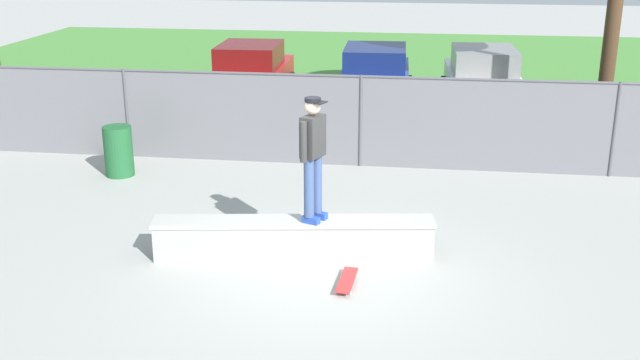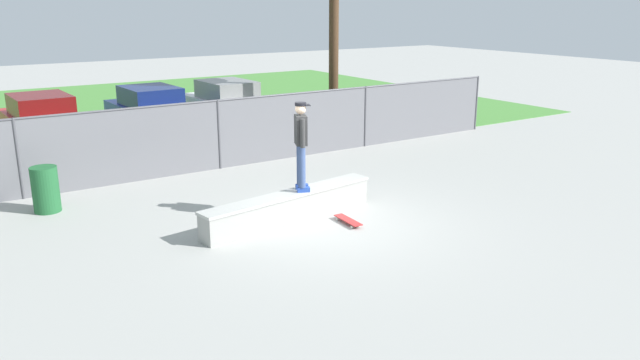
% 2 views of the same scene
% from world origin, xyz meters
% --- Properties ---
extents(ground_plane, '(80.00, 80.00, 0.00)m').
position_xyz_m(ground_plane, '(0.00, 0.00, 0.00)').
color(ground_plane, '#9E9E99').
extents(grass_strip, '(31.78, 20.00, 0.02)m').
position_xyz_m(grass_strip, '(0.00, 15.58, 0.01)').
color(grass_strip, '#478438').
rests_on(grass_strip, ground).
extents(concrete_ledge, '(4.19, 1.08, 0.60)m').
position_xyz_m(concrete_ledge, '(-0.57, 0.62, 0.30)').
color(concrete_ledge, '#999993').
rests_on(concrete_ledge, ground).
extents(skateboarder, '(0.39, 0.56, 1.84)m').
position_xyz_m(skateboarder, '(-0.28, 0.63, 1.63)').
color(skateboarder, '#2647A5').
rests_on(skateboarder, concrete_ledge).
extents(skateboard, '(0.24, 0.81, 0.09)m').
position_xyz_m(skateboard, '(0.31, -0.21, 0.07)').
color(skateboard, red).
rests_on(skateboard, ground).
extents(chainlink_fence, '(19.85, 0.07, 1.89)m').
position_xyz_m(chainlink_fence, '(-0.00, 5.28, 1.03)').
color(chainlink_fence, '#4C4C51').
rests_on(chainlink_fence, ground).
extents(car_red, '(2.13, 4.26, 1.66)m').
position_xyz_m(car_red, '(-3.50, 10.65, 0.84)').
color(car_red, '#B21E1E').
rests_on(car_red, ground).
extents(car_blue, '(2.13, 4.26, 1.66)m').
position_xyz_m(car_blue, '(-0.08, 10.64, 0.84)').
color(car_blue, '#233D9E').
rests_on(car_blue, ground).
extents(car_white, '(2.13, 4.26, 1.66)m').
position_xyz_m(car_white, '(2.77, 10.74, 0.84)').
color(car_white, silver).
rests_on(car_white, ground).
extents(trash_bin, '(0.56, 0.56, 0.99)m').
position_xyz_m(trash_bin, '(-4.66, 4.01, 0.50)').
color(trash_bin, '#1E592D').
rests_on(trash_bin, ground).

